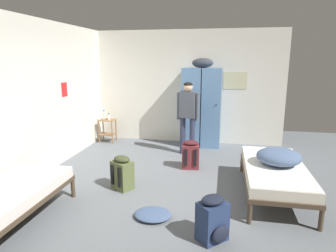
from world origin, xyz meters
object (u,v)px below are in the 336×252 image
object	(u,v)px
bed_right	(274,171)
clothes_pile_denim	(153,214)
backpack_maroon	(190,155)
lotion_bottle	(109,117)
backpack_navy	(213,219)
shelf_unit	(107,128)
backpack_olive	(123,173)
bed_left_front	(2,199)
person_traveler	(188,111)
bedding_heap	(279,157)
locker_bank	(201,106)
water_bottle	(104,115)

from	to	relation	value
bed_right	clothes_pile_denim	world-z (taller)	bed_right
backpack_maroon	lotion_bottle	bearing A→B (deg)	147.48
backpack_navy	backpack_maroon	bearing A→B (deg)	102.95
shelf_unit	backpack_olive	world-z (taller)	shelf_unit
clothes_pile_denim	shelf_unit	bearing A→B (deg)	120.76
shelf_unit	lotion_bottle	world-z (taller)	lotion_bottle
bed_left_front	lotion_bottle	size ratio (longest dim) A/B	10.93
shelf_unit	backpack_maroon	world-z (taller)	shelf_unit
person_traveler	clothes_pile_denim	size ratio (longest dim) A/B	3.20
bedding_heap	bed_left_front	bearing A→B (deg)	-155.36
locker_bank	clothes_pile_denim	distance (m)	3.61
person_traveler	backpack_maroon	world-z (taller)	person_traveler
shelf_unit	lotion_bottle	distance (m)	0.31
locker_bank	backpack_maroon	size ratio (longest dim) A/B	3.76
bed_right	clothes_pile_denim	size ratio (longest dim) A/B	3.87
locker_bank	bed_left_front	bearing A→B (deg)	-117.32
locker_bank	bed_left_front	size ratio (longest dim) A/B	1.09
shelf_unit	bed_left_front	xyz separation A→B (m)	(0.25, -3.92, 0.04)
person_traveler	lotion_bottle	size ratio (longest dim) A/B	9.06
bed_right	backpack_olive	distance (m)	2.36
shelf_unit	backpack_navy	bearing A→B (deg)	-53.03
backpack_navy	shelf_unit	bearing A→B (deg)	126.97
water_bottle	locker_bank	bearing A→B (deg)	2.30
clothes_pile_denim	bed_right	bearing A→B (deg)	31.21
locker_bank	backpack_navy	distance (m)	3.92
shelf_unit	bed_right	world-z (taller)	shelf_unit
bed_left_front	backpack_maroon	size ratio (longest dim) A/B	3.45
bed_left_front	clothes_pile_denim	xyz separation A→B (m)	(1.75, 0.57, -0.34)
bedding_heap	water_bottle	distance (m)	4.46
bed_right	backpack_navy	world-z (taller)	backpack_navy
backpack_olive	shelf_unit	bearing A→B (deg)	117.04
bed_right	backpack_olive	xyz separation A→B (m)	(-2.35, -0.22, -0.12)
locker_bank	shelf_unit	world-z (taller)	locker_bank
lotion_bottle	backpack_navy	world-z (taller)	lotion_bottle
locker_bank	backpack_olive	xyz separation A→B (m)	(-1.03, -2.69, -0.71)
water_bottle	clothes_pile_denim	bearing A→B (deg)	-58.39
bedding_heap	clothes_pile_denim	size ratio (longest dim) A/B	1.33
bed_right	lotion_bottle	size ratio (longest dim) A/B	10.93
bed_right	person_traveler	world-z (taller)	person_traveler
bed_left_front	backpack_navy	xyz separation A→B (m)	(2.54, 0.21, -0.12)
bed_right	lotion_bottle	world-z (taller)	lotion_bottle
bed_left_front	person_traveler	distance (m)	3.85
backpack_navy	bedding_heap	bearing A→B (deg)	56.40
bed_left_front	bedding_heap	size ratio (longest dim) A/B	2.90
bed_left_front	backpack_olive	world-z (taller)	backpack_olive
bedding_heap	backpack_olive	distance (m)	2.43
backpack_maroon	bed_left_front	bearing A→B (deg)	-129.19
locker_bank	lotion_bottle	size ratio (longest dim) A/B	11.91
person_traveler	bed_right	bearing A→B (deg)	-48.47
water_bottle	backpack_olive	distance (m)	2.97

